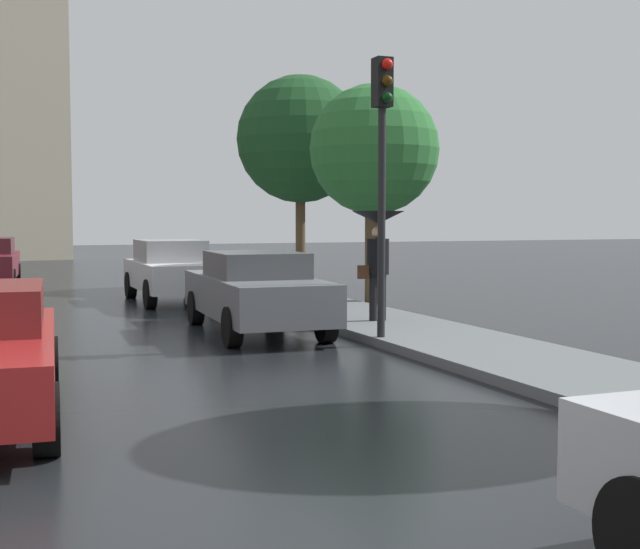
% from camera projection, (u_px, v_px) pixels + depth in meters
% --- Properties ---
extents(ground, '(120.00, 120.00, 0.00)m').
position_uv_depth(ground, '(271.00, 546.00, 5.12)').
color(ground, black).
extents(car_grey_mid_road, '(1.92, 4.60, 1.40)m').
position_uv_depth(car_grey_mid_road, '(256.00, 291.00, 14.62)').
color(car_grey_mid_road, slate).
rests_on(car_grey_mid_road, ground).
extents(car_white_behind_camera, '(1.75, 4.17, 1.47)m').
position_uv_depth(car_white_behind_camera, '(171.00, 270.00, 20.08)').
color(car_white_behind_camera, silver).
rests_on(car_white_behind_camera, ground).
extents(pedestrian_with_umbrella_near, '(0.95, 0.95, 1.97)m').
position_uv_depth(pedestrian_with_umbrella_near, '(378.00, 237.00, 15.17)').
color(pedestrian_with_umbrella_near, black).
rests_on(pedestrian_with_umbrella_near, sidewalk_strip).
extents(traffic_light, '(0.26, 0.39, 4.29)m').
position_uv_depth(traffic_light, '(383.00, 144.00, 12.95)').
color(traffic_light, black).
rests_on(traffic_light, sidewalk_strip).
extents(street_tree_mid, '(3.55, 3.55, 5.97)m').
position_uv_depth(street_tree_mid, '(300.00, 140.00, 23.65)').
color(street_tree_mid, '#4C3823').
rests_on(street_tree_mid, ground).
extents(street_tree_far, '(2.89, 2.89, 4.96)m').
position_uv_depth(street_tree_far, '(374.00, 151.00, 18.79)').
color(street_tree_far, '#4C3823').
rests_on(street_tree_far, ground).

